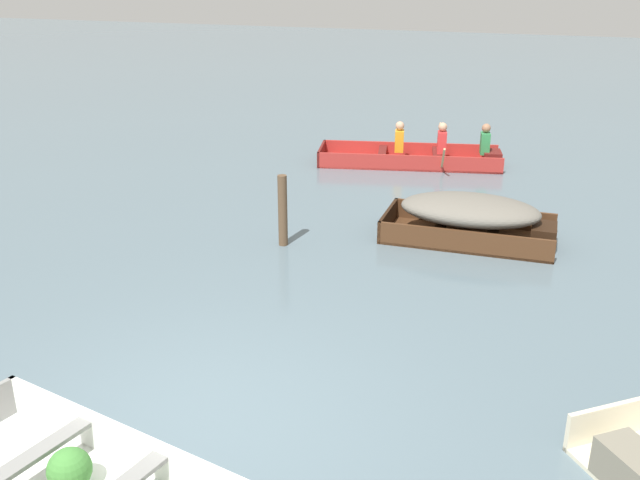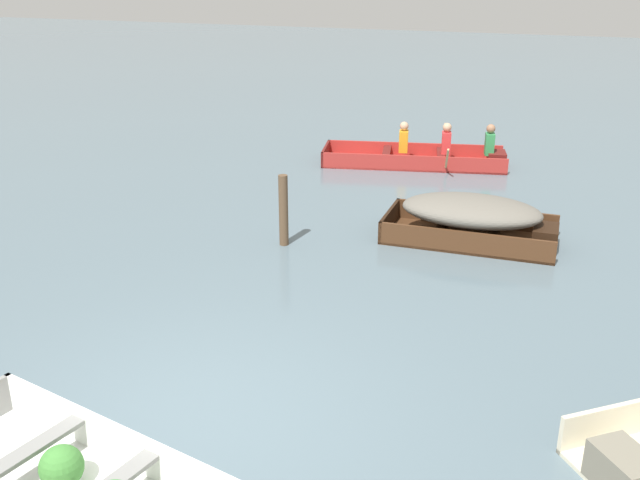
{
  "view_description": "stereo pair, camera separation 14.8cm",
  "coord_description": "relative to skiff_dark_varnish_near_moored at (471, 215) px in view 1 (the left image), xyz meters",
  "views": [
    {
      "loc": [
        2.92,
        -4.79,
        3.96
      ],
      "look_at": [
        -0.23,
        3.89,
        0.35
      ],
      "focal_mm": 40.0,
      "sensor_mm": 36.0,
      "label": 1
    },
    {
      "loc": [
        3.06,
        -4.74,
        3.96
      ],
      "look_at": [
        -0.23,
        3.89,
        0.35
      ],
      "focal_mm": 40.0,
      "sensor_mm": 36.0,
      "label": 2
    }
  ],
  "objects": [
    {
      "name": "mooring_post",
      "position": [
        -2.6,
        -1.17,
        0.14
      ],
      "size": [
        0.14,
        0.14,
        1.08
      ],
      "primitive_type": "cylinder",
      "color": "brown",
      "rests_on": "ground"
    },
    {
      "name": "rowboat_red_with_crew",
      "position": [
        -1.65,
        4.03,
        -0.21
      ],
      "size": [
        3.92,
        2.34,
        0.89
      ],
      "color": "#AD2D28",
      "rests_on": "ground"
    },
    {
      "name": "skiff_dark_varnish_near_moored",
      "position": [
        0.0,
        0.0,
        0.0
      ],
      "size": [
        2.59,
        1.31,
        0.7
      ],
      "color": "#4C2D19",
      "rests_on": "ground"
    },
    {
      "name": "ground_plane",
      "position": [
        -1.61,
        -5.53,
        -0.4
      ],
      "size": [
        80.0,
        80.0,
        0.0
      ],
      "primitive_type": "plane",
      "color": "slate"
    }
  ]
}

